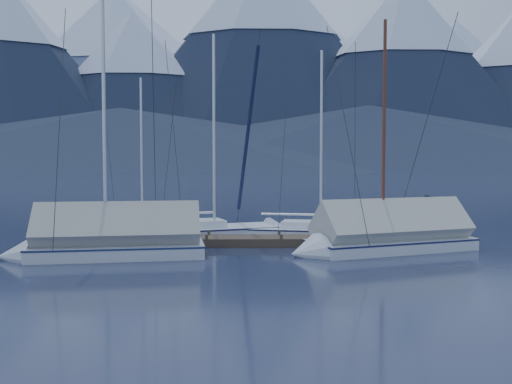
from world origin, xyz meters
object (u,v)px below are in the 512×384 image
(sailboat_open_mid, at_px, (226,233))
(sailboat_open_right, at_px, (332,235))
(sailboat_open_left, at_px, (151,233))
(sailboat_covered_far, at_px, (102,244))
(sailboat_covered_near, at_px, (379,239))
(person, at_px, (428,215))

(sailboat_open_mid, relative_size, sailboat_open_right, 1.09)
(sailboat_open_left, height_order, sailboat_covered_far, sailboat_covered_far)
(sailboat_open_left, xyz_separation_m, sailboat_open_right, (8.27, -0.80, 0.02))
(sailboat_open_left, relative_size, sailboat_covered_near, 0.82)
(sailboat_covered_near, bearing_deg, sailboat_covered_far, -173.76)
(sailboat_open_left, height_order, sailboat_covered_near, sailboat_covered_near)
(sailboat_covered_near, height_order, person, sailboat_covered_near)
(sailboat_open_mid, distance_m, sailboat_covered_far, 6.97)
(sailboat_open_right, bearing_deg, sailboat_open_mid, 172.87)
(sailboat_open_mid, xyz_separation_m, sailboat_open_right, (4.82, -0.60, -0.02))
(person, bearing_deg, sailboat_covered_far, 104.83)
(sailboat_covered_far, bearing_deg, sailboat_open_mid, 52.54)
(person, bearing_deg, sailboat_open_left, 78.95)
(sailboat_open_right, distance_m, sailboat_covered_near, 4.00)
(sailboat_open_mid, height_order, sailboat_covered_near, sailboat_open_mid)
(sailboat_open_mid, xyz_separation_m, sailboat_covered_near, (6.04, -4.40, 0.31))
(sailboat_open_mid, distance_m, sailboat_covered_near, 7.48)
(person, bearing_deg, sailboat_covered_near, 129.17)
(person, bearing_deg, sailboat_open_mid, 75.47)
(sailboat_open_left, xyz_separation_m, sailboat_covered_far, (-0.78, -5.72, 0.35))
(sailboat_open_right, distance_m, sailboat_covered_far, 10.31)
(sailboat_open_left, relative_size, person, 4.66)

